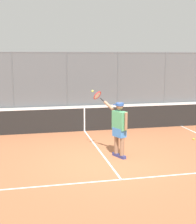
# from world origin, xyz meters

# --- Properties ---
(ground_plane) EXTENTS (60.00, 60.00, 0.00)m
(ground_plane) POSITION_xyz_m (0.00, 0.00, 0.00)
(ground_plane) COLOR #A8603D
(court_line_markings) EXTENTS (8.31, 9.28, 0.01)m
(court_line_markings) POSITION_xyz_m (0.00, 1.67, 0.00)
(court_line_markings) COLOR white
(court_line_markings) RESTS_ON ground
(fence_backdrop) EXTENTS (20.41, 1.37, 3.13)m
(fence_backdrop) POSITION_xyz_m (-0.00, -9.90, 1.51)
(fence_backdrop) COLOR #565B60
(fence_backdrop) RESTS_ON ground
(tennis_net) EXTENTS (10.68, 0.09, 1.07)m
(tennis_net) POSITION_xyz_m (0.00, -3.76, 0.49)
(tennis_net) COLOR #2D2D2D
(tennis_net) RESTS_ON ground
(tennis_player) EXTENTS (0.86, 1.16, 1.90)m
(tennis_player) POSITION_xyz_m (-0.41, -0.34, 0.93)
(tennis_player) COLOR navy
(tennis_player) RESTS_ON ground
(tennis_ball_by_sideline) EXTENTS (0.07, 0.07, 0.07)m
(tennis_ball_by_sideline) POSITION_xyz_m (-3.52, -1.61, 0.03)
(tennis_ball_by_sideline) COLOR #C1D138
(tennis_ball_by_sideline) RESTS_ON ground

